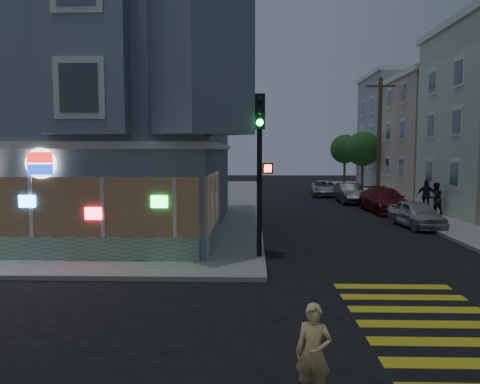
{
  "coord_description": "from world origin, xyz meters",
  "views": [
    {
      "loc": [
        2.57,
        -11.32,
        3.84
      ],
      "look_at": [
        2.12,
        5.13,
        2.36
      ],
      "focal_mm": 35.0,
      "sensor_mm": 36.0,
      "label": 1
    }
  ],
  "objects_px": {
    "pedestrian_a": "(435,199)",
    "parked_car_b": "(349,193)",
    "street_tree_near": "(363,149)",
    "parked_car_a": "(416,214)",
    "fire_hydrant": "(421,212)",
    "parked_car_d": "(325,188)",
    "traffic_signal": "(260,147)",
    "parked_car_c": "(385,200)",
    "pedestrian_b": "(426,196)",
    "street_tree_far": "(345,149)",
    "utility_pole": "(379,137)",
    "running_child": "(313,353)"
  },
  "relations": [
    {
      "from": "pedestrian_a",
      "to": "parked_car_b",
      "type": "relative_size",
      "value": 0.42
    },
    {
      "from": "street_tree_near",
      "to": "pedestrian_a",
      "type": "bearing_deg",
      "value": -86.84
    },
    {
      "from": "parked_car_a",
      "to": "fire_hydrant",
      "type": "distance_m",
      "value": 1.26
    },
    {
      "from": "parked_car_d",
      "to": "traffic_signal",
      "type": "height_order",
      "value": "traffic_signal"
    },
    {
      "from": "pedestrian_a",
      "to": "street_tree_near",
      "type": "bearing_deg",
      "value": -99.54
    },
    {
      "from": "traffic_signal",
      "to": "parked_car_c",
      "type": "bearing_deg",
      "value": 60.86
    },
    {
      "from": "pedestrian_b",
      "to": "fire_hydrant",
      "type": "bearing_deg",
      "value": 79.98
    },
    {
      "from": "street_tree_near",
      "to": "street_tree_far",
      "type": "height_order",
      "value": "same"
    },
    {
      "from": "utility_pole",
      "to": "parked_car_a",
      "type": "height_order",
      "value": "utility_pole"
    },
    {
      "from": "running_child",
      "to": "pedestrian_a",
      "type": "bearing_deg",
      "value": 82.18
    },
    {
      "from": "pedestrian_b",
      "to": "running_child",
      "type": "bearing_deg",
      "value": 79.7
    },
    {
      "from": "traffic_signal",
      "to": "fire_hydrant",
      "type": "distance_m",
      "value": 12.36
    },
    {
      "from": "parked_car_b",
      "to": "fire_hydrant",
      "type": "distance_m",
      "value": 9.88
    },
    {
      "from": "utility_pole",
      "to": "parked_car_b",
      "type": "bearing_deg",
      "value": -152.32
    },
    {
      "from": "parked_car_a",
      "to": "parked_car_d",
      "type": "height_order",
      "value": "parked_car_a"
    },
    {
      "from": "fire_hydrant",
      "to": "street_tree_far",
      "type": "bearing_deg",
      "value": 87.94
    },
    {
      "from": "utility_pole",
      "to": "street_tree_near",
      "type": "relative_size",
      "value": 1.7
    },
    {
      "from": "utility_pole",
      "to": "parked_car_b",
      "type": "relative_size",
      "value": 2.06
    },
    {
      "from": "utility_pole",
      "to": "pedestrian_b",
      "type": "height_order",
      "value": "utility_pole"
    },
    {
      "from": "utility_pole",
      "to": "parked_car_c",
      "type": "xyz_separation_m",
      "value": [
        -1.3,
        -6.46,
        -4.05
      ]
    },
    {
      "from": "parked_car_c",
      "to": "parked_car_b",
      "type": "bearing_deg",
      "value": 97.55
    },
    {
      "from": "pedestrian_b",
      "to": "street_tree_near",
      "type": "bearing_deg",
      "value": -72.79
    },
    {
      "from": "utility_pole",
      "to": "pedestrian_b",
      "type": "distance_m",
      "value": 8.09
    },
    {
      "from": "parked_car_b",
      "to": "parked_car_c",
      "type": "distance_m",
      "value": 5.32
    },
    {
      "from": "running_child",
      "to": "utility_pole",
      "type": "bearing_deg",
      "value": 91.02
    },
    {
      "from": "street_tree_near",
      "to": "traffic_signal",
      "type": "height_order",
      "value": "traffic_signal"
    },
    {
      "from": "pedestrian_b",
      "to": "parked_car_a",
      "type": "bearing_deg",
      "value": 78.89
    },
    {
      "from": "street_tree_far",
      "to": "running_child",
      "type": "relative_size",
      "value": 3.48
    },
    {
      "from": "parked_car_b",
      "to": "traffic_signal",
      "type": "bearing_deg",
      "value": -111.04
    },
    {
      "from": "parked_car_b",
      "to": "pedestrian_b",
      "type": "bearing_deg",
      "value": -60.42
    },
    {
      "from": "parked_car_b",
      "to": "fire_hydrant",
      "type": "relative_size",
      "value": 4.93
    },
    {
      "from": "parked_car_b",
      "to": "pedestrian_a",
      "type": "bearing_deg",
      "value": -65.34
    },
    {
      "from": "street_tree_far",
      "to": "fire_hydrant",
      "type": "xyz_separation_m",
      "value": [
        -0.9,
        -24.99,
        -3.32
      ]
    },
    {
      "from": "parked_car_a",
      "to": "parked_car_c",
      "type": "xyz_separation_m",
      "value": [
        0.0,
        5.64,
        0.08
      ]
    },
    {
      "from": "running_child",
      "to": "fire_hydrant",
      "type": "height_order",
      "value": "running_child"
    },
    {
      "from": "utility_pole",
      "to": "parked_car_d",
      "type": "relative_size",
      "value": 1.97
    },
    {
      "from": "traffic_signal",
      "to": "parked_car_d",
      "type": "bearing_deg",
      "value": 78.35
    },
    {
      "from": "parked_car_c",
      "to": "traffic_signal",
      "type": "xyz_separation_m",
      "value": [
        -7.88,
        -12.89,
        3.18
      ]
    },
    {
      "from": "street_tree_near",
      "to": "street_tree_far",
      "type": "relative_size",
      "value": 1.0
    },
    {
      "from": "utility_pole",
      "to": "parked_car_c",
      "type": "bearing_deg",
      "value": -101.38
    },
    {
      "from": "running_child",
      "to": "traffic_signal",
      "type": "xyz_separation_m",
      "value": [
        -0.68,
        9.08,
        3.17
      ]
    },
    {
      "from": "utility_pole",
      "to": "pedestrian_a",
      "type": "xyz_separation_m",
      "value": [
        1.0,
        -8.5,
        -3.72
      ]
    },
    {
      "from": "utility_pole",
      "to": "running_child",
      "type": "height_order",
      "value": "utility_pole"
    },
    {
      "from": "street_tree_far",
      "to": "parked_car_a",
      "type": "xyz_separation_m",
      "value": [
        -1.5,
        -26.1,
        -3.26
      ]
    },
    {
      "from": "street_tree_far",
      "to": "parked_car_b",
      "type": "relative_size",
      "value": 1.21
    },
    {
      "from": "street_tree_near",
      "to": "pedestrian_b",
      "type": "height_order",
      "value": "street_tree_near"
    },
    {
      "from": "parked_car_a",
      "to": "parked_car_c",
      "type": "bearing_deg",
      "value": 82.73
    },
    {
      "from": "street_tree_far",
      "to": "pedestrian_b",
      "type": "relative_size",
      "value": 2.77
    },
    {
      "from": "pedestrian_b",
      "to": "parked_car_b",
      "type": "bearing_deg",
      "value": -46.18
    },
    {
      "from": "traffic_signal",
      "to": "fire_hydrant",
      "type": "xyz_separation_m",
      "value": [
        8.48,
        8.36,
        -3.31
      ]
    }
  ]
}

